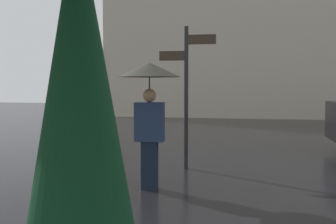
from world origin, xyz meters
TOP-DOWN VIEW (x-y plane):
  - folded_patio_umbrella_far at (-1.34, -1.20)m, footprint 0.48×0.48m
  - pedestrian_with_umbrella at (-2.16, 3.35)m, footprint 0.97×0.97m
  - street_signpost at (-1.81, 4.94)m, footprint 1.08×0.08m

SIDE VIEW (x-z plane):
  - pedestrian_with_umbrella at x=-2.16m, z-range 0.57..2.53m
  - folded_patio_umbrella_far at x=-1.34m, z-range 0.43..2.71m
  - street_signpost at x=-1.81m, z-range 0.30..3.02m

